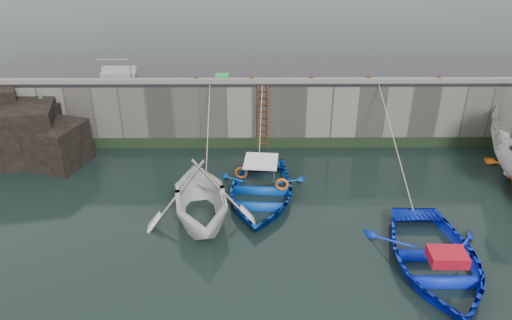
{
  "coord_description": "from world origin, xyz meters",
  "views": [
    {
      "loc": [
        -2.44,
        -11.43,
        10.49
      ],
      "look_at": [
        -2.32,
        6.36,
        1.2
      ],
      "focal_mm": 35.0,
      "sensor_mm": 36.0,
      "label": 1
    }
  ],
  "objects_px": {
    "boat_near_white": "(201,219)",
    "bollard_e": "(439,79)",
    "fish_crate": "(222,77)",
    "bollard_d": "(368,79)",
    "ladder": "(262,117)",
    "bollard_b": "(252,79)",
    "boat_near_blue": "(260,198)",
    "boat_near_navy": "(433,267)",
    "bollard_a": "(196,79)",
    "bollard_c": "(311,79)"
  },
  "relations": [
    {
      "from": "boat_near_blue",
      "to": "bollard_e",
      "type": "distance_m",
      "value": 10.06
    },
    {
      "from": "fish_crate",
      "to": "bollard_d",
      "type": "bearing_deg",
      "value": -4.81
    },
    {
      "from": "boat_near_white",
      "to": "boat_near_blue",
      "type": "distance_m",
      "value": 2.63
    },
    {
      "from": "boat_near_blue",
      "to": "fish_crate",
      "type": "xyz_separation_m",
      "value": [
        -1.67,
        5.11,
        3.31
      ]
    },
    {
      "from": "boat_near_white",
      "to": "boat_near_blue",
      "type": "height_order",
      "value": "boat_near_white"
    },
    {
      "from": "boat_near_white",
      "to": "fish_crate",
      "type": "relative_size",
      "value": 8.08
    },
    {
      "from": "boat_near_white",
      "to": "boat_near_blue",
      "type": "relative_size",
      "value": 0.93
    },
    {
      "from": "fish_crate",
      "to": "bollard_a",
      "type": "relative_size",
      "value": 2.19
    },
    {
      "from": "boat_near_white",
      "to": "bollard_d",
      "type": "distance_m",
      "value": 10.1
    },
    {
      "from": "bollard_b",
      "to": "bollard_e",
      "type": "height_order",
      "value": "same"
    },
    {
      "from": "fish_crate",
      "to": "bollard_c",
      "type": "height_order",
      "value": "fish_crate"
    },
    {
      "from": "boat_near_white",
      "to": "bollard_e",
      "type": "relative_size",
      "value": 17.67
    },
    {
      "from": "bollard_b",
      "to": "boat_near_white",
      "type": "bearing_deg",
      "value": -106.61
    },
    {
      "from": "ladder",
      "to": "boat_near_blue",
      "type": "distance_m",
      "value": 4.79
    },
    {
      "from": "boat_near_navy",
      "to": "bollard_d",
      "type": "xyz_separation_m",
      "value": [
        -0.56,
        9.09,
        3.3
      ]
    },
    {
      "from": "bollard_c",
      "to": "bollard_d",
      "type": "distance_m",
      "value": 2.6
    },
    {
      "from": "bollard_e",
      "to": "boat_near_blue",
      "type": "bearing_deg",
      "value": -149.34
    },
    {
      "from": "ladder",
      "to": "boat_near_white",
      "type": "relative_size",
      "value": 0.65
    },
    {
      "from": "bollard_b",
      "to": "bollard_c",
      "type": "xyz_separation_m",
      "value": [
        2.7,
        0.0,
        0.0
      ]
    },
    {
      "from": "bollard_c",
      "to": "bollard_e",
      "type": "distance_m",
      "value": 5.8
    },
    {
      "from": "fish_crate",
      "to": "boat_near_white",
      "type": "bearing_deg",
      "value": -97.19
    },
    {
      "from": "bollard_d",
      "to": "bollard_e",
      "type": "relative_size",
      "value": 1.0
    },
    {
      "from": "boat_near_navy",
      "to": "bollard_a",
      "type": "height_order",
      "value": "bollard_a"
    },
    {
      "from": "boat_near_navy",
      "to": "bollard_a",
      "type": "xyz_separation_m",
      "value": [
        -8.36,
        9.09,
        3.3
      ]
    },
    {
      "from": "bollard_e",
      "to": "bollard_d",
      "type": "bearing_deg",
      "value": 180.0
    },
    {
      "from": "boat_near_white",
      "to": "bollard_d",
      "type": "relative_size",
      "value": 17.67
    },
    {
      "from": "boat_near_blue",
      "to": "bollard_a",
      "type": "relative_size",
      "value": 19.01
    },
    {
      "from": "bollard_a",
      "to": "bollard_c",
      "type": "xyz_separation_m",
      "value": [
        5.2,
        0.0,
        0.0
      ]
    },
    {
      "from": "boat_near_white",
      "to": "bollard_e",
      "type": "height_order",
      "value": "bollard_e"
    },
    {
      "from": "fish_crate",
      "to": "ladder",
      "type": "bearing_deg",
      "value": -20.38
    },
    {
      "from": "boat_near_white",
      "to": "bollard_a",
      "type": "bearing_deg",
      "value": 85.4
    },
    {
      "from": "fish_crate",
      "to": "bollard_d",
      "type": "xyz_separation_m",
      "value": [
        6.65,
        -0.26,
        -0.01
      ]
    },
    {
      "from": "boat_near_blue",
      "to": "bollard_a",
      "type": "bearing_deg",
      "value": 125.63
    },
    {
      "from": "boat_near_blue",
      "to": "boat_near_navy",
      "type": "relative_size",
      "value": 0.94
    },
    {
      "from": "boat_near_navy",
      "to": "bollard_e",
      "type": "distance_m",
      "value": 10.02
    },
    {
      "from": "bollard_b",
      "to": "bollard_a",
      "type": "bearing_deg",
      "value": 180.0
    },
    {
      "from": "bollard_b",
      "to": "bollard_d",
      "type": "height_order",
      "value": "same"
    },
    {
      "from": "bollard_d",
      "to": "ladder",
      "type": "bearing_deg",
      "value": -176.0
    },
    {
      "from": "boat_near_white",
      "to": "bollard_d",
      "type": "xyz_separation_m",
      "value": [
        7.18,
        6.29,
        3.3
      ]
    },
    {
      "from": "bollard_a",
      "to": "bollard_d",
      "type": "height_order",
      "value": "same"
    },
    {
      "from": "fish_crate",
      "to": "bollard_a",
      "type": "distance_m",
      "value": 1.18
    },
    {
      "from": "bollard_e",
      "to": "boat_near_white",
      "type": "bearing_deg",
      "value": -148.79
    },
    {
      "from": "bollard_a",
      "to": "bollard_e",
      "type": "height_order",
      "value": "same"
    },
    {
      "from": "bollard_a",
      "to": "bollard_c",
      "type": "bearing_deg",
      "value": 0.0
    },
    {
      "from": "ladder",
      "to": "boat_near_navy",
      "type": "xyz_separation_m",
      "value": [
        5.36,
        -8.75,
        -1.59
      ]
    },
    {
      "from": "bollard_c",
      "to": "fish_crate",
      "type": "bearing_deg",
      "value": 176.36
    },
    {
      "from": "boat_near_navy",
      "to": "fish_crate",
      "type": "distance_m",
      "value": 12.26
    },
    {
      "from": "bollard_a",
      "to": "ladder",
      "type": "bearing_deg",
      "value": -6.38
    },
    {
      "from": "fish_crate",
      "to": "bollard_b",
      "type": "height_order",
      "value": "fish_crate"
    },
    {
      "from": "boat_near_white",
      "to": "bollard_d",
      "type": "height_order",
      "value": "bollard_d"
    }
  ]
}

